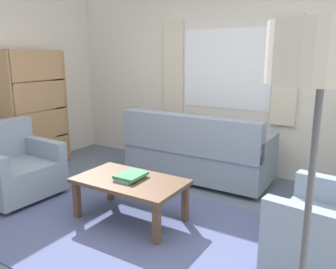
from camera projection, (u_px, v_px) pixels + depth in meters
name	position (u px, v px, depth m)	size (l,w,h in m)	color
ground_plane	(133.00, 230.00, 3.33)	(6.24, 6.24, 0.00)	slate
wall_back	(227.00, 80.00, 4.90)	(5.32, 0.12, 2.60)	silver
window_with_curtains	(225.00, 69.00, 4.80)	(1.98, 0.07, 1.40)	white
area_rug	(133.00, 230.00, 3.33)	(2.70, 2.00, 0.01)	#4C5684
couch	(196.00, 153.00, 4.58)	(1.90, 0.82, 0.92)	gray
armchair_left	(13.00, 168.00, 4.04)	(0.85, 0.87, 0.88)	gray
coffee_table	(130.00, 185.00, 3.45)	(1.10, 0.64, 0.44)	brown
book_stack_on_table	(130.00, 176.00, 3.44)	(0.25, 0.31, 0.05)	#5B8E93
bookshelf	(39.00, 115.00, 5.05)	(0.30, 0.94, 1.72)	#A87F56
standing_lamp	(321.00, 80.00, 1.34)	(0.43, 0.43, 1.79)	#4C4C51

